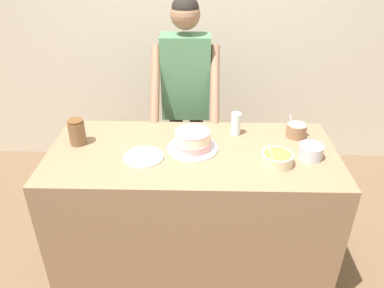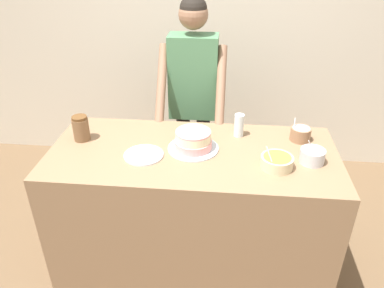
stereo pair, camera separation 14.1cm
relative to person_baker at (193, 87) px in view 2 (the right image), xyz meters
name	(u,v)px [view 2 (the right image)]	position (x,y,z in m)	size (l,w,h in m)	color
wall_back	(209,33)	(0.07, 0.82, 0.22)	(10.00, 0.05, 2.60)	beige
counter	(193,210)	(0.07, -0.73, -0.61)	(1.80, 0.80, 0.95)	#8C6B4C
person_baker	(193,87)	(0.00, 0.00, 0.00)	(0.50, 0.48, 1.76)	#2D2D38
cake	(193,141)	(0.06, -0.70, -0.08)	(0.32, 0.32, 0.12)	silver
frosting_bowl_orange	(277,162)	(0.56, -0.86, -0.10)	(0.19, 0.19, 0.15)	beige
frosting_bowl_white	(312,156)	(0.78, -0.78, -0.09)	(0.14, 0.14, 0.17)	silver
frosting_bowl_pink	(301,133)	(0.75, -0.51, -0.09)	(0.13, 0.13, 0.15)	#936B4C
drinking_glass	(239,125)	(0.35, -0.49, -0.06)	(0.06, 0.06, 0.15)	silver
ceramic_plate	(144,155)	(-0.22, -0.81, -0.13)	(0.24, 0.24, 0.01)	silver
stoneware_jar	(81,128)	(-0.67, -0.65, -0.06)	(0.10, 0.10, 0.17)	brown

